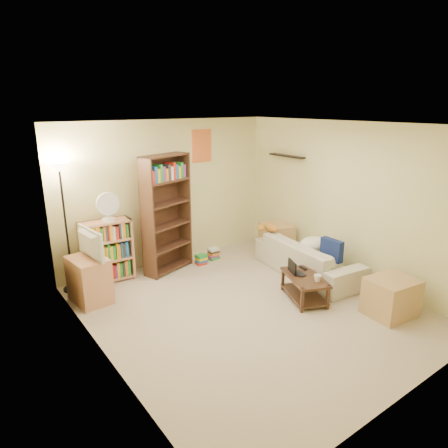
{
  "coord_description": "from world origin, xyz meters",
  "views": [
    {
      "loc": [
        -3.22,
        -3.84,
        2.75
      ],
      "look_at": [
        0.09,
        0.69,
        1.05
      ],
      "focal_mm": 32.0,
      "sensor_mm": 36.0,
      "label": 1
    }
  ],
  "objects_px": {
    "coffee_table": "(304,285)",
    "laptop": "(299,272)",
    "tabby_cat": "(269,227)",
    "side_table": "(276,240)",
    "mug": "(317,278)",
    "television": "(85,244)",
    "tv_stand": "(89,280)",
    "end_cabinet": "(391,297)",
    "short_bookshelf": "(107,251)",
    "desk_fan": "(108,207)",
    "floor_lamp": "(62,190)",
    "tall_bookshelf": "(167,211)",
    "sofa": "(308,258)"
  },
  "relations": [
    {
      "from": "desk_fan",
      "to": "side_table",
      "type": "distance_m",
      "value": 3.12
    },
    {
      "from": "side_table",
      "to": "end_cabinet",
      "type": "height_order",
      "value": "side_table"
    },
    {
      "from": "coffee_table",
      "to": "tv_stand",
      "type": "height_order",
      "value": "tv_stand"
    },
    {
      "from": "tabby_cat",
      "to": "side_table",
      "type": "distance_m",
      "value": 0.51
    },
    {
      "from": "floor_lamp",
      "to": "laptop",
      "type": "bearing_deg",
      "value": -39.21
    },
    {
      "from": "coffee_table",
      "to": "mug",
      "type": "height_order",
      "value": "mug"
    },
    {
      "from": "coffee_table",
      "to": "mug",
      "type": "xyz_separation_m",
      "value": [
        0.01,
        -0.22,
        0.19
      ]
    },
    {
      "from": "tv_stand",
      "to": "tall_bookshelf",
      "type": "distance_m",
      "value": 1.66
    },
    {
      "from": "television",
      "to": "floor_lamp",
      "type": "height_order",
      "value": "floor_lamp"
    },
    {
      "from": "short_bookshelf",
      "to": "desk_fan",
      "type": "relative_size",
      "value": 2.19
    },
    {
      "from": "television",
      "to": "short_bookshelf",
      "type": "bearing_deg",
      "value": -48.79
    },
    {
      "from": "sofa",
      "to": "side_table",
      "type": "relative_size",
      "value": 3.33
    },
    {
      "from": "tv_stand",
      "to": "floor_lamp",
      "type": "relative_size",
      "value": 0.34
    },
    {
      "from": "coffee_table",
      "to": "side_table",
      "type": "xyz_separation_m",
      "value": [
        0.89,
        1.53,
        0.08
      ]
    },
    {
      "from": "mug",
      "to": "tv_stand",
      "type": "height_order",
      "value": "tv_stand"
    },
    {
      "from": "tv_stand",
      "to": "desk_fan",
      "type": "distance_m",
      "value": 1.15
    },
    {
      "from": "side_table",
      "to": "desk_fan",
      "type": "bearing_deg",
      "value": 166.04
    },
    {
      "from": "coffee_table",
      "to": "desk_fan",
      "type": "bearing_deg",
      "value": 154.59
    },
    {
      "from": "tall_bookshelf",
      "to": "desk_fan",
      "type": "relative_size",
      "value": 4.3
    },
    {
      "from": "coffee_table",
      "to": "tabby_cat",
      "type": "bearing_deg",
      "value": 91.36
    },
    {
      "from": "desk_fan",
      "to": "end_cabinet",
      "type": "xyz_separation_m",
      "value": [
        2.62,
        -3.24,
        -0.98
      ]
    },
    {
      "from": "coffee_table",
      "to": "laptop",
      "type": "bearing_deg",
      "value": 101.79
    },
    {
      "from": "tabby_cat",
      "to": "tall_bookshelf",
      "type": "bearing_deg",
      "value": 155.34
    },
    {
      "from": "desk_fan",
      "to": "coffee_table",
      "type": "bearing_deg",
      "value": -48.3
    },
    {
      "from": "mug",
      "to": "television",
      "type": "height_order",
      "value": "television"
    },
    {
      "from": "tabby_cat",
      "to": "mug",
      "type": "distance_m",
      "value": 1.7
    },
    {
      "from": "tabby_cat",
      "to": "tv_stand",
      "type": "height_order",
      "value": "tabby_cat"
    },
    {
      "from": "mug",
      "to": "side_table",
      "type": "bearing_deg",
      "value": 63.43
    },
    {
      "from": "mug",
      "to": "television",
      "type": "relative_size",
      "value": 0.16
    },
    {
      "from": "mug",
      "to": "short_bookshelf",
      "type": "bearing_deg",
      "value": 129.45
    },
    {
      "from": "mug",
      "to": "desk_fan",
      "type": "xyz_separation_m",
      "value": [
        -2.01,
        2.47,
        0.83
      ]
    },
    {
      "from": "coffee_table",
      "to": "short_bookshelf",
      "type": "distance_m",
      "value": 3.1
    },
    {
      "from": "tabby_cat",
      "to": "coffee_table",
      "type": "relative_size",
      "value": 0.49
    },
    {
      "from": "tall_bookshelf",
      "to": "floor_lamp",
      "type": "distance_m",
      "value": 1.66
    },
    {
      "from": "tabby_cat",
      "to": "end_cabinet",
      "type": "xyz_separation_m",
      "value": [
        0.07,
        -2.37,
        -0.4
      ]
    },
    {
      "from": "sofa",
      "to": "floor_lamp",
      "type": "xyz_separation_m",
      "value": [
        -3.35,
        1.71,
        1.28
      ]
    },
    {
      "from": "laptop",
      "to": "short_bookshelf",
      "type": "bearing_deg",
      "value": 49.31
    },
    {
      "from": "television",
      "to": "floor_lamp",
      "type": "distance_m",
      "value": 0.88
    },
    {
      "from": "short_bookshelf",
      "to": "side_table",
      "type": "height_order",
      "value": "short_bookshelf"
    },
    {
      "from": "end_cabinet",
      "to": "sofa",
      "type": "bearing_deg",
      "value": 86.29
    },
    {
      "from": "sofa",
      "to": "television",
      "type": "bearing_deg",
      "value": 76.3
    },
    {
      "from": "tv_stand",
      "to": "desk_fan",
      "type": "xyz_separation_m",
      "value": [
        0.53,
        0.47,
        0.9
      ]
    },
    {
      "from": "desk_fan",
      "to": "sofa",
      "type": "bearing_deg",
      "value": -31.28
    },
    {
      "from": "tv_stand",
      "to": "television",
      "type": "xyz_separation_m",
      "value": [
        0.0,
        0.0,
        0.54
      ]
    },
    {
      "from": "side_table",
      "to": "laptop",
      "type": "bearing_deg",
      "value": -121.65
    },
    {
      "from": "laptop",
      "to": "floor_lamp",
      "type": "distance_m",
      "value": 3.64
    },
    {
      "from": "side_table",
      "to": "tall_bookshelf",
      "type": "bearing_deg",
      "value": 163.24
    },
    {
      "from": "desk_fan",
      "to": "side_table",
      "type": "height_order",
      "value": "desk_fan"
    },
    {
      "from": "coffee_table",
      "to": "tv_stand",
      "type": "relative_size",
      "value": 1.39
    },
    {
      "from": "laptop",
      "to": "mug",
      "type": "bearing_deg",
      "value": -177.6
    }
  ]
}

